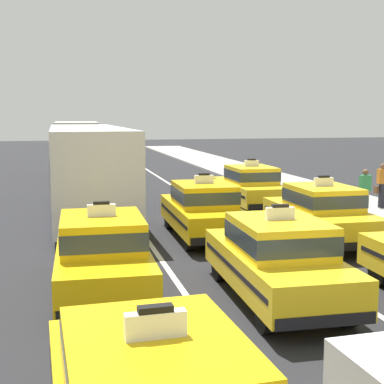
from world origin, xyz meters
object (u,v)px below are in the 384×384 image
(taxi_left_second, at_px, (102,253))
(bus_left_third, at_px, (87,166))
(taxi_center_third, at_px, (203,209))
(box_truck_left_fourth, at_px, (77,148))
(pedestrian_by_storefront, at_px, (382,185))
(taxi_center_second, at_px, (277,258))
(taxi_right_fourth, at_px, (250,186))
(taxi_right_third, at_px, (321,213))
(pedestrian_mid_block, at_px, (365,193))

(taxi_left_second, xyz_separation_m, bus_left_third, (0.17, 9.33, 0.94))
(taxi_center_third, bearing_deg, box_truck_left_fourth, 100.99)
(pedestrian_by_storefront, bearing_deg, taxi_center_second, -131.76)
(bus_left_third, bearing_deg, taxi_right_fourth, 1.28)
(box_truck_left_fourth, xyz_separation_m, taxi_right_fourth, (6.36, -11.61, -0.90))
(taxi_left_second, distance_m, taxi_center_third, 5.73)
(taxi_center_second, xyz_separation_m, pedestrian_by_storefront, (7.78, 8.71, 0.12))
(box_truck_left_fourth, bearing_deg, taxi_right_fourth, -61.29)
(taxi_center_second, distance_m, taxi_right_fourth, 11.09)
(bus_left_third, relative_size, taxi_center_third, 2.44)
(taxi_left_second, xyz_separation_m, pedestrian_by_storefront, (11.08, 7.56, 0.12))
(taxi_right_third, relative_size, taxi_right_fourth, 1.00)
(taxi_left_second, distance_m, taxi_center_second, 3.50)
(taxi_center_second, height_order, pedestrian_by_storefront, taxi_center_second)
(box_truck_left_fourth, height_order, taxi_right_third, box_truck_left_fourth)
(bus_left_third, distance_m, pedestrian_mid_block, 9.88)
(taxi_center_third, relative_size, taxi_right_third, 1.00)
(taxi_left_second, xyz_separation_m, taxi_right_third, (6.45, 3.30, 0.00))
(taxi_left_second, relative_size, pedestrian_by_storefront, 2.73)
(box_truck_left_fourth, xyz_separation_m, pedestrian_by_storefront, (10.95, -13.52, -0.78))
(taxi_left_second, distance_m, box_truck_left_fourth, 21.10)
(pedestrian_mid_block, bearing_deg, taxi_right_third, -138.05)
(taxi_right_third, relative_size, pedestrian_mid_block, 2.75)
(taxi_right_fourth, bearing_deg, taxi_center_third, -123.45)
(bus_left_third, distance_m, pedestrian_by_storefront, 11.09)
(taxi_left_second, xyz_separation_m, taxi_center_second, (3.31, -1.15, 0.00))
(taxi_right_fourth, distance_m, pedestrian_mid_block, 4.57)
(pedestrian_mid_block, bearing_deg, box_truck_left_fourth, 121.58)
(taxi_left_second, bearing_deg, pedestrian_by_storefront, 34.31)
(taxi_center_third, distance_m, taxi_right_third, 3.42)
(pedestrian_by_storefront, bearing_deg, taxi_left_second, -145.69)
(taxi_left_second, distance_m, taxi_right_third, 7.24)
(taxi_center_third, xyz_separation_m, taxi_right_fourth, (3.17, 4.80, 0.00))
(box_truck_left_fourth, bearing_deg, bus_left_third, -89.81)
(box_truck_left_fourth, bearing_deg, taxi_center_second, -81.86)
(bus_left_third, bearing_deg, taxi_center_second, -73.33)
(taxi_center_second, distance_m, pedestrian_mid_block, 9.38)
(taxi_right_third, bearing_deg, box_truck_left_fourth, 109.56)
(box_truck_left_fourth, relative_size, taxi_center_third, 1.52)
(box_truck_left_fourth, distance_m, taxi_center_second, 22.47)
(bus_left_third, height_order, pedestrian_by_storefront, bus_left_third)
(taxi_left_second, relative_size, box_truck_left_fourth, 0.66)
(bus_left_third, xyz_separation_m, taxi_center_second, (3.14, -10.48, -0.94))
(taxi_right_fourth, bearing_deg, bus_left_third, -178.72)
(taxi_left_second, xyz_separation_m, taxi_right_fourth, (6.49, 9.48, 0.00))
(taxi_center_third, xyz_separation_m, taxi_right_third, (3.13, -1.38, 0.00))
(taxi_right_fourth, xyz_separation_m, pedestrian_mid_block, (2.93, -3.51, 0.11))
(bus_left_third, distance_m, taxi_right_fourth, 6.39)
(bus_left_third, height_order, taxi_center_second, bus_left_third)
(taxi_left_second, height_order, box_truck_left_fourth, box_truck_left_fourth)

